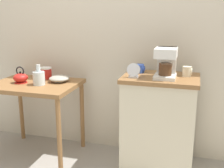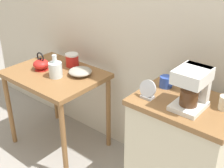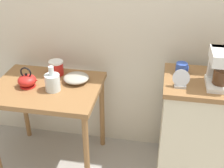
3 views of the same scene
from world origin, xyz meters
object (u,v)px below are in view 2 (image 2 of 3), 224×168
(teakettle, at_px, (41,64))
(coffee_maker, at_px, (193,86))
(mug_blue, at_px, (166,82))
(table_clock, at_px, (148,90))
(canister_enamel, at_px, (72,60))
(bowl_stoneware, at_px, (80,72))
(glass_carafe_vase, at_px, (55,69))

(teakettle, relative_size, coffee_maker, 0.67)
(mug_blue, distance_m, table_clock, 0.21)
(canister_enamel, distance_m, mug_blue, 1.01)
(bowl_stoneware, relative_size, coffee_maker, 0.77)
(teakettle, relative_size, table_clock, 1.38)
(canister_enamel, xyz_separation_m, mug_blue, (1.00, -0.06, 0.12))
(teakettle, relative_size, canister_enamel, 1.45)
(glass_carafe_vase, bearing_deg, teakettle, 175.42)
(teakettle, distance_m, glass_carafe_vase, 0.21)
(coffee_maker, xyz_separation_m, table_clock, (-0.26, -0.08, -0.09))
(bowl_stoneware, xyz_separation_m, canister_enamel, (-0.20, 0.10, 0.03))
(table_clock, bearing_deg, teakettle, 178.20)
(bowl_stoneware, distance_m, canister_enamel, 0.22)
(bowl_stoneware, distance_m, mug_blue, 0.82)
(teakettle, xyz_separation_m, table_clock, (1.14, -0.04, 0.14))
(teakettle, height_order, table_clock, table_clock)
(mug_blue, bearing_deg, canister_enamel, 176.79)
(glass_carafe_vase, xyz_separation_m, mug_blue, (0.94, 0.19, 0.11))
(coffee_maker, distance_m, table_clock, 0.29)
(glass_carafe_vase, bearing_deg, table_clock, -1.16)
(glass_carafe_vase, relative_size, mug_blue, 2.14)
(teakettle, xyz_separation_m, mug_blue, (1.15, 0.18, 0.12))
(coffee_maker, bearing_deg, teakettle, -178.28)
(table_clock, bearing_deg, coffee_maker, 16.48)
(teakettle, xyz_separation_m, canister_enamel, (0.15, 0.23, 0.01))
(coffee_maker, bearing_deg, canister_enamel, 171.35)
(canister_enamel, xyz_separation_m, coffee_maker, (1.25, -0.19, 0.22))
(glass_carafe_vase, xyz_separation_m, coffee_maker, (1.19, 0.06, 0.21))
(glass_carafe_vase, distance_m, mug_blue, 0.97)
(teakettle, bearing_deg, mug_blue, 8.71)
(table_clock, bearing_deg, bowl_stoneware, 167.70)
(teakettle, bearing_deg, coffee_maker, 1.72)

